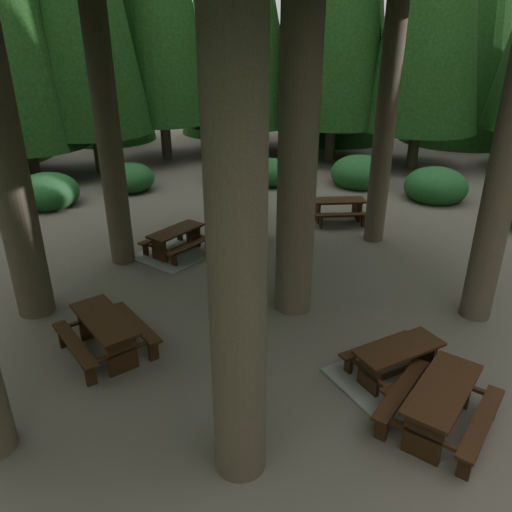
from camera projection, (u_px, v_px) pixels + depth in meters
ground at (270, 320)px, 11.28m from camera, size 80.00×80.00×0.00m
picnic_table_a at (397, 369)px, 9.28m from camera, size 2.37×2.03×0.74m
picnic_table_b at (106, 330)px, 9.94m from camera, size 1.61×1.96×0.83m
picnic_table_c at (177, 246)px, 14.52m from camera, size 2.66×2.42×0.75m
picnic_table_d at (338, 207)px, 16.88m from camera, size 2.24×2.12×0.77m
picnic_table_e at (441, 401)px, 8.03m from camera, size 2.32×2.09×0.84m
shrub_ring at (276, 284)px, 12.04m from camera, size 23.86×24.64×1.49m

